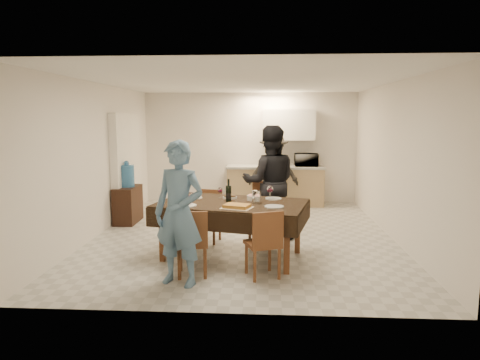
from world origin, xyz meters
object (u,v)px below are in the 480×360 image
Objects in this scene: water_pitcher at (256,197)px; person_near at (179,213)px; microwave at (306,160)px; person_kitchen at (273,171)px; dining_table at (232,205)px; console at (128,205)px; person_far at (270,182)px; water_jug at (127,176)px; wine_bottle at (229,190)px; savoury_tart at (237,206)px.

person_near is at bearing -131.99° from water_pitcher.
person_kitchen is (-0.76, -0.45, -0.21)m from microwave.
console is (-2.17, 1.97, -0.42)m from dining_table.
dining_table is 1.20m from person_far.
water_jug is 1.28× the size of wine_bottle.
water_pitcher is (2.52, -2.02, 0.55)m from console.
person_far is (2.72, -0.92, 0.03)m from water_jug.
water_jug is 2.86m from wine_bottle.
water_pitcher is at bearing -38.69° from water_jug.
person_far is (0.45, 1.43, 0.11)m from savoury_tart.
person_kitchen reaches higher than microwave.
water_pitcher reaches higher than console.
savoury_tart is (-0.25, -0.33, -0.07)m from water_pitcher.
water_jug reaches higher than console.
water_pitcher is 0.10× the size of person_far.
person_near is 4.61m from person_kitchen.
console is at bearing 136.75° from person_near.
savoury_tart reaches higher than dining_table.
person_kitchen is at bearing 78.05° from wine_bottle.
microwave is (1.07, 3.90, 0.16)m from water_pitcher.
person_far reaches higher than dining_table.
microwave is 0.28× the size of person_far.
dining_table is 12.56× the size of water_pitcher.
microwave is at bearing 82.73° from dining_table.
wine_bottle is at bearing 84.08° from person_near.
wine_bottle is at bearing 147.97° from dining_table.
microwave reaches higher than wine_bottle.
person_far is at bearing 72.53° from savoury_tart.
water_pitcher is at bearing -95.12° from person_kitchen.
person_near is at bearing 58.62° from person_far.
console is 2.93m from person_far.
person_kitchen reaches higher than console.
person_far is (1.10, 2.10, 0.07)m from person_near.
person_near is at bearing -105.20° from person_kitchen.
wine_bottle is at bearing -42.14° from water_jug.
dining_table is 0.21m from wine_bottle.
console is 1.44× the size of microwave.
water_pitcher is at bearing 52.85° from savoury_tart.
person_far reaches higher than water_jug.
water_pitcher is 0.42m from savoury_tart.
water_jug is at bearing 0.00° from console.
console is 3.30m from savoury_tart.
microwave is (1.47, 3.80, 0.08)m from wine_bottle.
savoury_tart is at bearing -70.77° from wine_bottle.
water_pitcher reaches higher than dining_table.
person_near is (-0.65, -0.67, 0.04)m from savoury_tart.
person_near is at bearing -114.44° from wine_bottle.
person_far is 2.36m from person_kitchen.
person_kitchen is (0.11, 2.35, -0.10)m from person_far.
savoury_tart is 0.23× the size of person_kitchen.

